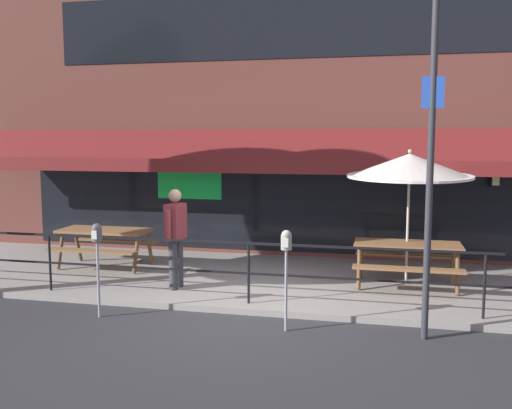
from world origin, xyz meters
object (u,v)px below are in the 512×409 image
object	(u,v)px
patio_umbrella_centre	(410,166)
parking_meter_far	(286,250)
picnic_table_centre	(407,252)
parking_meter_near	(97,242)
street_sign_pole	(430,166)
picnic_table_left	(105,237)
pedestrian_walking	(176,233)

from	to	relation	value
patio_umbrella_centre	parking_meter_far	world-z (taller)	patio_umbrella_centre
picnic_table_centre	parking_meter_near	size ratio (longest dim) A/B	1.27
patio_umbrella_centre	street_sign_pole	size ratio (longest dim) A/B	0.53
parking_meter_far	picnic_table_left	bearing A→B (deg)	147.16
picnic_table_left	street_sign_pole	bearing A→B (deg)	-23.10
pedestrian_walking	parking_meter_near	size ratio (longest dim) A/B	1.20
picnic_table_left	parking_meter_near	xyz separation A→B (m)	(1.27, -2.66, 0.44)
parking_meter_near	picnic_table_left	bearing A→B (deg)	115.53
picnic_table_left	picnic_table_centre	distance (m)	5.80
picnic_table_centre	street_sign_pole	world-z (taller)	street_sign_pole
patio_umbrella_centre	parking_meter_near	xyz separation A→B (m)	(-4.53, -2.63, -1.03)
picnic_table_centre	pedestrian_walking	world-z (taller)	pedestrian_walking
street_sign_pole	patio_umbrella_centre	bearing A→B (deg)	93.63
street_sign_pole	parking_meter_near	bearing A→B (deg)	-178.59
parking_meter_near	parking_meter_far	size ratio (longest dim) A/B	1.00
patio_umbrella_centre	street_sign_pole	bearing A→B (deg)	-86.37
parking_meter_near	street_sign_pole	size ratio (longest dim) A/B	0.32
picnic_table_centre	parking_meter_far	bearing A→B (deg)	-124.87
picnic_table_left	street_sign_pole	size ratio (longest dim) A/B	0.40
parking_meter_near	street_sign_pole	bearing A→B (deg)	1.41
picnic_table_centre	pedestrian_walking	size ratio (longest dim) A/B	1.05
picnic_table_centre	parking_meter_far	size ratio (longest dim) A/B	1.27
picnic_table_left	pedestrian_walking	distance (m)	2.31
parking_meter_near	street_sign_pole	distance (m)	4.83
pedestrian_walking	parking_meter_far	world-z (taller)	pedestrian_walking
picnic_table_left	picnic_table_centre	size ratio (longest dim) A/B	1.00
pedestrian_walking	parking_meter_far	bearing A→B (deg)	-33.91
pedestrian_walking	picnic_table_centre	bearing A→B (deg)	14.38
patio_umbrella_centre	parking_meter_near	bearing A→B (deg)	-149.88
parking_meter_near	street_sign_pole	world-z (taller)	street_sign_pole
picnic_table_centre	parking_meter_far	distance (m)	3.01
parking_meter_near	parking_meter_far	xyz separation A→B (m)	(2.83, 0.01, 0.00)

